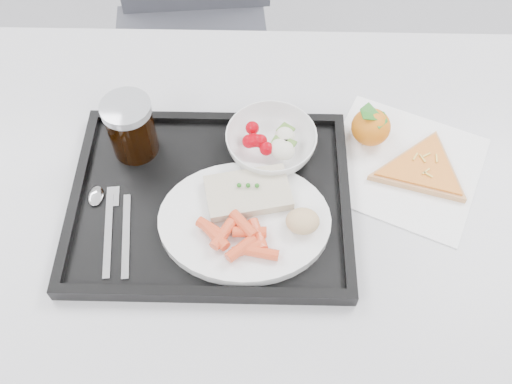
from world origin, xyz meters
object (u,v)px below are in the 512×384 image
at_px(tray, 211,200).
at_px(tangerine, 371,127).
at_px(salad_bowl, 271,143).
at_px(cola_glass, 131,127).
at_px(pizza_slice, 423,169).
at_px(table, 239,214).
at_px(chair, 192,13).
at_px(dinner_plate, 245,221).

bearing_deg(tray, tangerine, 27.38).
bearing_deg(salad_bowl, cola_glass, 179.11).
distance_m(salad_bowl, pizza_slice, 0.26).
height_order(table, chair, chair).
bearing_deg(pizza_slice, dinner_plate, -158.70).
height_order(salad_bowl, pizza_slice, salad_bowl).
bearing_deg(tray, table, 26.11).
height_order(chair, cola_glass, chair).
bearing_deg(dinner_plate, salad_bowl, 74.44).
bearing_deg(chair, pizza_slice, -54.94).
xyz_separation_m(tangerine, pizza_slice, (0.09, -0.07, -0.02)).
bearing_deg(cola_glass, dinner_plate, -37.81).
bearing_deg(cola_glass, pizza_slice, -3.75).
height_order(chair, dinner_plate, chair).
relative_size(dinner_plate, tangerine, 3.10).
height_order(table, tangerine, tangerine).
xyz_separation_m(tray, pizza_slice, (0.35, 0.07, 0.00)).
relative_size(tray, pizza_slice, 1.97).
xyz_separation_m(table, chair, (-0.16, 0.71, -0.15)).
relative_size(tangerine, pizza_slice, 0.38).
distance_m(cola_glass, pizza_slice, 0.49).
relative_size(table, pizza_slice, 5.26).
bearing_deg(chair, tray, -81.23).
distance_m(table, chair, 0.75).
relative_size(tray, salad_bowl, 2.96).
bearing_deg(cola_glass, tangerine, 5.41).
distance_m(tray, dinner_plate, 0.08).
xyz_separation_m(dinner_plate, pizza_slice, (0.30, 0.12, -0.01)).
bearing_deg(pizza_slice, table, -171.31).
bearing_deg(salad_bowl, chair, 108.26).
distance_m(cola_glass, tangerine, 0.41).
bearing_deg(salad_bowl, tray, -134.86).
height_order(chair, tray, chair).
bearing_deg(salad_bowl, tangerine, 13.66).
height_order(chair, pizza_slice, chair).
bearing_deg(pizza_slice, tray, -168.97).
bearing_deg(tray, dinner_plate, -39.56).
height_order(cola_glass, tangerine, cola_glass).
xyz_separation_m(salad_bowl, tangerine, (0.17, 0.04, -0.00)).
height_order(tray, tangerine, tangerine).
relative_size(dinner_plate, cola_glass, 2.50).
height_order(table, dinner_plate, dinner_plate).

